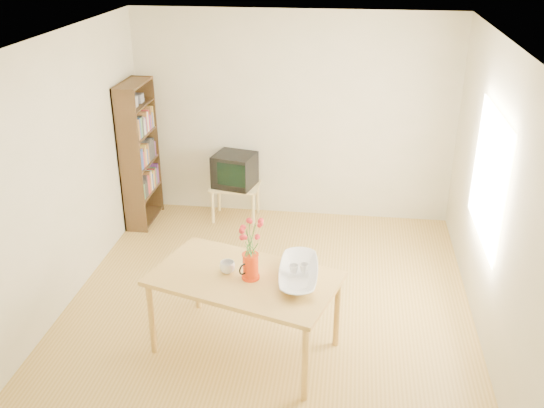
# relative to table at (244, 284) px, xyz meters

# --- Properties ---
(room) EXTENTS (4.50, 4.50, 4.50)m
(room) POSITION_rel_table_xyz_m (0.14, 0.66, 0.62)
(room) COLOR #B38B3F
(room) RESTS_ON ground
(table) EXTENTS (1.75, 1.30, 0.75)m
(table) POSITION_rel_table_xyz_m (0.00, 0.00, 0.00)
(table) COLOR gold
(table) RESTS_ON ground
(tv_stand) EXTENTS (0.60, 0.45, 0.46)m
(tv_stand) POSITION_rel_table_xyz_m (-0.59, 2.63, -0.29)
(tv_stand) COLOR #E1C87F
(tv_stand) RESTS_ON ground
(bookshelf) EXTENTS (0.28, 0.70, 1.80)m
(bookshelf) POSITION_rel_table_xyz_m (-1.74, 2.41, 0.16)
(bookshelf) COLOR #342211
(bookshelf) RESTS_ON ground
(pitcher) EXTENTS (0.16, 0.20, 0.24)m
(pitcher) POSITION_rel_table_xyz_m (0.06, -0.01, 0.18)
(pitcher) COLOR #EA3A0D
(pitcher) RESTS_ON table
(flowers) EXTENTS (0.27, 0.27, 0.38)m
(flowers) POSITION_rel_table_xyz_m (0.06, -0.02, 0.48)
(flowers) COLOR #DF343C
(flowers) RESTS_ON pitcher
(mug) EXTENTS (0.17, 0.17, 0.10)m
(mug) POSITION_rel_table_xyz_m (-0.15, 0.05, 0.12)
(mug) COLOR white
(mug) RESTS_ON table
(bowl) EXTENTS (0.52, 0.52, 0.47)m
(bowl) POSITION_rel_table_xyz_m (0.46, 0.05, 0.31)
(bowl) COLOR white
(bowl) RESTS_ON table
(teacup_a) EXTENTS (0.08, 0.08, 0.06)m
(teacup_a) POSITION_rel_table_xyz_m (0.42, 0.05, 0.26)
(teacup_a) COLOR white
(teacup_a) RESTS_ON bowl
(teacup_b) EXTENTS (0.09, 0.09, 0.07)m
(teacup_b) POSITION_rel_table_xyz_m (0.50, 0.07, 0.26)
(teacup_b) COLOR white
(teacup_b) RESTS_ON bowl
(television) EXTENTS (0.56, 0.54, 0.42)m
(television) POSITION_rel_table_xyz_m (-0.59, 2.64, -0.01)
(television) COLOR black
(television) RESTS_ON tv_stand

